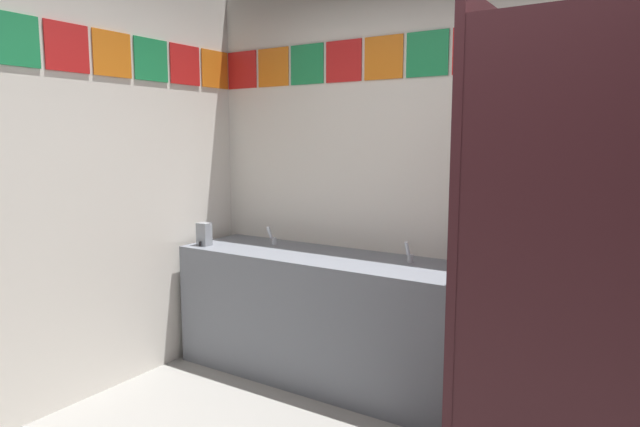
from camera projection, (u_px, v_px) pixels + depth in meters
name	position (u px, v px, depth m)	size (l,w,h in m)	color
wall_back	(473.00, 180.00, 3.31)	(3.81, 0.09, 2.64)	silver
wall_side	(20.00, 185.00, 2.97)	(0.09, 3.25, 2.64)	silver
vanity_counter	(328.00, 317.00, 3.59)	(2.08, 0.60, 0.83)	slate
faucet_left	(272.00, 238.00, 3.88)	(0.04, 0.10, 0.14)	silver
faucet_right	(409.00, 254.00, 3.32)	(0.04, 0.10, 0.14)	silver
soap_dispenser	(204.00, 234.00, 3.87)	(0.09, 0.09, 0.16)	gray
stall_divider	(530.00, 275.00, 2.21)	(0.92, 1.43, 2.06)	#471E23
toilet	(620.00, 415.00, 2.55)	(0.39, 0.49, 0.74)	white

